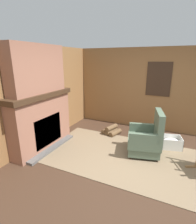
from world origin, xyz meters
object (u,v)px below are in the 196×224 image
(laundry_basket, at_px, (171,142))
(oil_lamp_vase, at_px, (12,93))
(armchair, at_px, (146,140))
(storage_case, at_px, (42,88))
(firewood_stack, at_px, (111,130))

(laundry_basket, height_order, oil_lamp_vase, oil_lamp_vase)
(oil_lamp_vase, bearing_deg, laundry_basket, 34.21)
(armchair, relative_size, storage_case, 3.82)
(armchair, distance_m, firewood_stack, 1.34)
(armchair, height_order, laundry_basket, armchair)
(oil_lamp_vase, relative_size, storage_case, 1.07)
(oil_lamp_vase, height_order, storage_case, oil_lamp_vase)
(laundry_basket, distance_m, storage_case, 3.32)
(oil_lamp_vase, bearing_deg, armchair, 30.34)
(firewood_stack, bearing_deg, armchair, -33.59)
(armchair, height_order, firewood_stack, armchair)
(oil_lamp_vase, bearing_deg, firewood_stack, 59.36)
(storage_case, bearing_deg, firewood_stack, 45.90)
(storage_case, bearing_deg, armchair, 13.32)
(oil_lamp_vase, bearing_deg, storage_case, 89.99)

